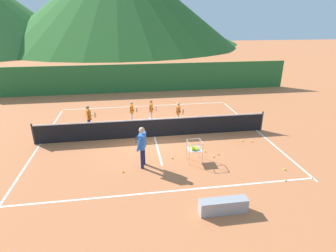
# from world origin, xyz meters

# --- Properties ---
(ground_plane) EXTENTS (120.00, 120.00, 0.00)m
(ground_plane) POSITION_xyz_m (0.00, 0.00, 0.00)
(ground_plane) COLOR #C67042
(line_baseline_near) EXTENTS (11.01, 0.08, 0.01)m
(line_baseline_near) POSITION_xyz_m (0.00, -4.72, 0.00)
(line_baseline_near) COLOR white
(line_baseline_near) RESTS_ON ground
(line_baseline_far) EXTENTS (11.01, 0.08, 0.01)m
(line_baseline_far) POSITION_xyz_m (0.00, 5.22, 0.00)
(line_baseline_far) COLOR white
(line_baseline_far) RESTS_ON ground
(line_sideline_west) EXTENTS (0.08, 9.94, 0.01)m
(line_sideline_west) POSITION_xyz_m (-5.50, 0.00, 0.00)
(line_sideline_west) COLOR white
(line_sideline_west) RESTS_ON ground
(line_sideline_east) EXTENTS (0.08, 9.94, 0.01)m
(line_sideline_east) POSITION_xyz_m (5.50, 0.00, 0.00)
(line_sideline_east) COLOR white
(line_sideline_east) RESTS_ON ground
(line_service_center) EXTENTS (0.08, 5.92, 0.01)m
(line_service_center) POSITION_xyz_m (0.00, 0.00, 0.00)
(line_service_center) COLOR white
(line_service_center) RESTS_ON ground
(tennis_net) EXTENTS (11.57, 0.08, 1.05)m
(tennis_net) POSITION_xyz_m (0.00, 0.00, 0.50)
(tennis_net) COLOR #333338
(tennis_net) RESTS_ON ground
(instructor) EXTENTS (0.44, 0.83, 1.71)m
(instructor) POSITION_xyz_m (-0.78, -2.84, 1.02)
(instructor) COLOR #191E4C
(instructor) RESTS_ON ground
(student_0) EXTENTS (0.59, 0.57, 1.37)m
(student_0) POSITION_xyz_m (-3.33, 1.38, 0.82)
(student_0) COLOR navy
(student_0) RESTS_ON ground
(student_1) EXTENTS (0.41, 0.63, 1.23)m
(student_1) POSITION_xyz_m (-1.04, 2.20, 0.74)
(student_1) COLOR silver
(student_1) RESTS_ON ground
(student_2) EXTENTS (0.41, 0.66, 1.28)m
(student_2) POSITION_xyz_m (0.06, 2.20, 0.77)
(student_2) COLOR silver
(student_2) RESTS_ON ground
(student_3) EXTENTS (0.41, 0.68, 1.24)m
(student_3) POSITION_xyz_m (1.53, 1.59, 0.75)
(student_3) COLOR silver
(student_3) RESTS_ON ground
(ball_cart) EXTENTS (0.58, 0.58, 0.90)m
(ball_cart) POSITION_xyz_m (1.37, -2.75, 0.59)
(ball_cart) COLOR #B7B7BC
(ball_cart) RESTS_ON ground
(tennis_ball_0) EXTENTS (0.07, 0.07, 0.07)m
(tennis_ball_0) POSITION_xyz_m (4.62, -1.35, 0.03)
(tennis_ball_0) COLOR yellow
(tennis_ball_0) RESTS_ON ground
(tennis_ball_1) EXTENTS (0.07, 0.07, 0.07)m
(tennis_ball_1) POSITION_xyz_m (4.15, -1.26, 0.03)
(tennis_ball_1) COLOR yellow
(tennis_ball_1) RESTS_ON ground
(tennis_ball_2) EXTENTS (0.07, 0.07, 0.07)m
(tennis_ball_2) POSITION_xyz_m (2.08, -2.03, 0.03)
(tennis_ball_2) COLOR yellow
(tennis_ball_2) RESTS_ON ground
(tennis_ball_3) EXTENTS (0.07, 0.07, 0.07)m
(tennis_ball_3) POSITION_xyz_m (4.36, -4.72, 0.03)
(tennis_ball_3) COLOR yellow
(tennis_ball_3) RESTS_ON ground
(tennis_ball_4) EXTENTS (0.07, 0.07, 0.07)m
(tennis_ball_4) POSITION_xyz_m (2.55, -2.37, 0.03)
(tennis_ball_4) COLOR yellow
(tennis_ball_4) RESTS_ON ground
(tennis_ball_5) EXTENTS (0.07, 0.07, 0.07)m
(tennis_ball_5) POSITION_xyz_m (-0.26, -0.84, 0.03)
(tennis_ball_5) COLOR yellow
(tennis_ball_5) RESTS_ON ground
(tennis_ball_6) EXTENTS (0.07, 0.07, 0.07)m
(tennis_ball_6) POSITION_xyz_m (0.49, -2.39, 0.03)
(tennis_ball_6) COLOR yellow
(tennis_ball_6) RESTS_ON ground
(tennis_ball_7) EXTENTS (0.07, 0.07, 0.07)m
(tennis_ball_7) POSITION_xyz_m (-1.59, -3.21, 0.03)
(tennis_ball_7) COLOR yellow
(tennis_ball_7) RESTS_ON ground
(tennis_ball_8) EXTENTS (0.07, 0.07, 0.07)m
(tennis_ball_8) POSITION_xyz_m (2.30, -2.55, 0.03)
(tennis_ball_8) COLOR yellow
(tennis_ball_8) RESTS_ON ground
(tennis_ball_9) EXTENTS (0.07, 0.07, 0.07)m
(tennis_ball_9) POSITION_xyz_m (4.75, -4.01, 0.03)
(tennis_ball_9) COLOR yellow
(tennis_ball_9) RESTS_ON ground
(windscreen_fence) EXTENTS (24.22, 0.08, 2.26)m
(windscreen_fence) POSITION_xyz_m (0.00, 9.08, 1.13)
(windscreen_fence) COLOR #286B33
(windscreen_fence) RESTS_ON ground
(courtside_bench) EXTENTS (1.50, 0.36, 0.46)m
(courtside_bench) POSITION_xyz_m (1.49, -6.03, 0.23)
(courtside_bench) COLOR #99999E
(courtside_bench) RESTS_ON ground
(hill_0) EXTENTS (49.70, 49.70, 10.32)m
(hill_0) POSITION_xyz_m (1.09, 57.38, 5.16)
(hill_0) COLOR #2D6628
(hill_0) RESTS_ON ground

